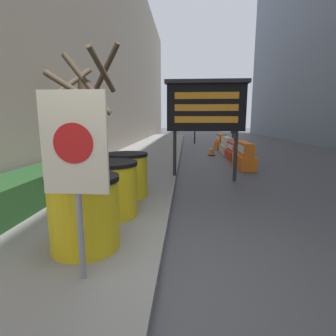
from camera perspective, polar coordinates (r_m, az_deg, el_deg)
The scene contains 18 objects.
ground_plane at distance 3.16m, azimuth -1.78°, elevation -22.10°, with size 120.00×120.00×0.00m, color #474749.
sidewalk_left at distance 3.66m, azimuth -29.92°, elevation -17.50°, with size 3.31×56.00×0.14m.
building_left_facade at distance 13.75m, azimuth -14.00°, elevation 28.77°, with size 0.40×50.40×12.24m.
hedge_strip at distance 5.77m, azimuth -27.39°, elevation -3.55°, with size 0.90×4.09×0.58m.
bare_tree at distance 7.64m, azimuth -17.14°, elevation 11.80°, with size 1.88×1.98×3.68m.
barrel_drum_foreground at distance 3.39m, azimuth -17.71°, elevation -9.16°, with size 0.86×0.86×0.90m.
barrel_drum_middle at distance 4.41m, azimuth -12.17°, elevation -4.42°, with size 0.86×0.86×0.90m.
barrel_drum_back at distance 5.48m, azimuth -8.87°, elevation -1.45°, with size 0.86×0.86×0.90m.
warning_sign at distance 2.55m, azimuth -19.57°, elevation 2.53°, with size 0.62×0.08×1.82m.
message_board at distance 7.42m, azimuth 8.29°, elevation 12.98°, with size 2.26×0.36×2.77m.
jersey_barrier_orange_near at distance 10.00m, azimuth 16.15°, elevation 2.49°, with size 0.53×1.88×0.93m.
jersey_barrier_red_striped at distance 11.99m, azimuth 14.13°, elevation 3.44°, with size 0.55×1.71×0.75m.
jersey_barrier_cream at distance 14.05m, azimuth 12.65°, elevation 4.64°, with size 0.52×2.11×0.85m.
jersey_barrier_orange_far at distance 16.39m, azimuth 11.42°, elevation 5.51°, with size 0.63×1.81×0.89m.
traffic_cone_near at distance 15.36m, azimuth 13.89°, elevation 4.82°, with size 0.36×0.36×0.64m.
traffic_cone_mid at distance 13.04m, azimuth 9.48°, elevation 3.94°, with size 0.33×0.33×0.59m.
traffic_light_near_curb at distance 19.57m, azimuth 5.92°, elevation 12.80°, with size 0.28×0.45×3.54m.
pedestrian_worker at distance 18.19m, azimuth 14.27°, elevation 7.86°, with size 0.52×0.39×1.74m.
Camera 1 is at (0.28, -2.66, 1.69)m, focal length 28.00 mm.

